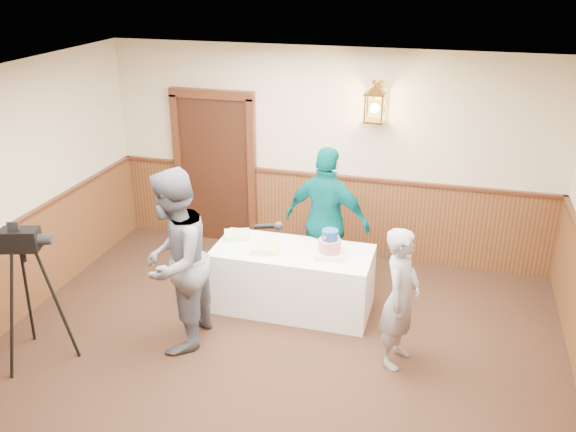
# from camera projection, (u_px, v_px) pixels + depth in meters

# --- Properties ---
(ground) EXTENTS (7.00, 7.00, 0.00)m
(ground) POSITION_uv_depth(u_px,v_px,m) (243.00, 415.00, 5.50)
(ground) COLOR black
(ground) RESTS_ON ground
(room_shell) EXTENTS (6.02, 7.02, 2.81)m
(room_shell) POSITION_uv_depth(u_px,v_px,m) (249.00, 241.00, 5.32)
(room_shell) COLOR beige
(room_shell) RESTS_ON ground
(display_table) EXTENTS (1.80, 0.80, 0.75)m
(display_table) POSITION_uv_depth(u_px,v_px,m) (293.00, 279.00, 7.05)
(display_table) COLOR white
(display_table) RESTS_ON ground
(tiered_cake) EXTENTS (0.35, 0.35, 0.32)m
(tiered_cake) POSITION_uv_depth(u_px,v_px,m) (330.00, 246.00, 6.70)
(tiered_cake) COLOR #FAF0C4
(tiered_cake) RESTS_ON display_table
(sheet_cake_yellow) EXTENTS (0.35, 0.29, 0.06)m
(sheet_cake_yellow) POSITION_uv_depth(u_px,v_px,m) (266.00, 249.00, 6.85)
(sheet_cake_yellow) COLOR #E7D98A
(sheet_cake_yellow) RESTS_ON display_table
(sheet_cake_green) EXTENTS (0.36, 0.33, 0.07)m
(sheet_cake_green) POSITION_uv_depth(u_px,v_px,m) (237.00, 235.00, 7.18)
(sheet_cake_green) COLOR #B1F0A9
(sheet_cake_green) RESTS_ON display_table
(interviewer) EXTENTS (1.56, 0.98, 1.94)m
(interviewer) POSITION_uv_depth(u_px,v_px,m) (174.00, 262.00, 6.15)
(interviewer) COLOR slate
(interviewer) RESTS_ON ground
(baker) EXTENTS (0.47, 0.60, 1.48)m
(baker) POSITION_uv_depth(u_px,v_px,m) (401.00, 298.00, 5.95)
(baker) COLOR gray
(baker) RESTS_ON ground
(assistant_p) EXTENTS (1.13, 0.64, 1.82)m
(assistant_p) POSITION_uv_depth(u_px,v_px,m) (327.00, 221.00, 7.25)
(assistant_p) COLOR #014F4F
(assistant_p) RESTS_ON ground
(tv_camera_rig) EXTENTS (0.57, 0.53, 1.45)m
(tv_camera_rig) POSITION_uv_depth(u_px,v_px,m) (32.00, 303.00, 6.04)
(tv_camera_rig) COLOR black
(tv_camera_rig) RESTS_ON ground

